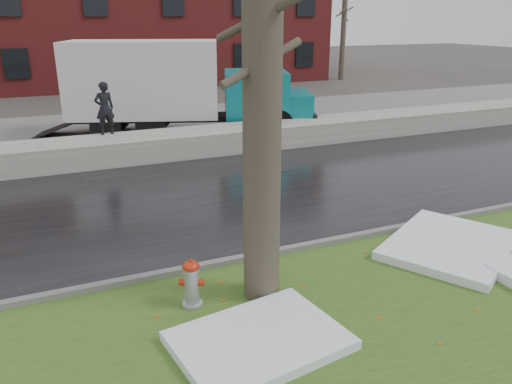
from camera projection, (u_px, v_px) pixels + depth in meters
name	position (u px, v px, depth m)	size (l,w,h in m)	color
ground	(300.00, 281.00, 8.40)	(120.00, 120.00, 0.00)	#47423D
verge	(340.00, 319.00, 7.31)	(60.00, 4.50, 0.04)	#2F4918
road	(214.00, 197.00, 12.30)	(60.00, 7.00, 0.03)	black
parking_lot	(145.00, 129.00, 19.66)	(60.00, 9.00, 0.03)	slate
curb	(275.00, 253.00, 9.25)	(60.00, 0.15, 0.14)	slate
snowbank	(171.00, 144.00, 15.82)	(60.00, 1.60, 0.75)	#A5A197
brick_building	(118.00, 4.00, 33.48)	(26.00, 12.00, 10.00)	maroon
bg_tree_right	(343.00, 30.00, 34.04)	(1.40, 1.62, 6.50)	brown
fire_hydrant	(192.00, 281.00, 7.48)	(0.39, 0.37, 0.79)	#9A9CA2
tree	(262.00, 68.00, 6.78)	(1.41, 1.63, 6.97)	brown
box_truck	(174.00, 86.00, 18.26)	(10.19, 5.06, 3.41)	black
worker	(105.00, 108.00, 15.25)	(0.59, 0.39, 1.61)	black
snow_patch_near	(450.00, 245.00, 9.45)	(2.60, 2.00, 0.16)	white
snow_patch_far	(259.00, 340.00, 6.69)	(2.20, 1.60, 0.14)	white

